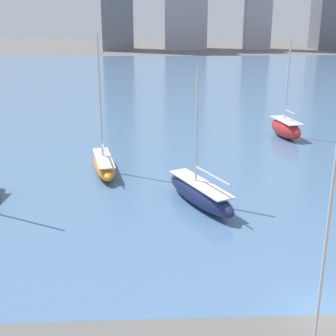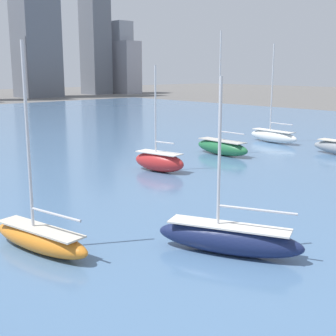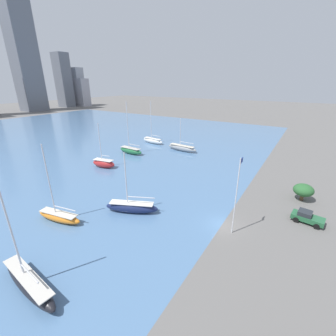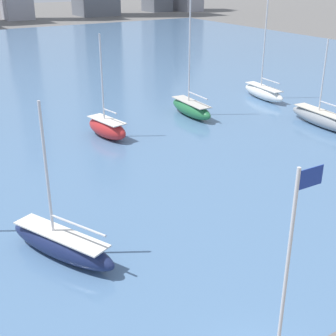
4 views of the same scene
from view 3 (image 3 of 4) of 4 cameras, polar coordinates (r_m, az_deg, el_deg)
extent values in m
plane|color=#605E5B|center=(35.67, 13.51, -13.88)|extent=(500.00, 500.00, 0.00)
cube|color=#4C7099|center=(85.60, -36.77, 3.24)|extent=(180.00, 140.00, 0.00)
cylinder|color=silver|center=(31.55, 16.86, -7.27)|extent=(0.14, 0.14, 11.19)
cube|color=#1E3899|center=(30.13, 18.20, 1.81)|extent=(1.10, 0.03, 0.70)
cylinder|color=#4C3823|center=(47.62, 30.83, -6.49)|extent=(0.61, 0.61, 0.92)
ellipsoid|color=#285B2D|center=(47.01, 31.17, -4.82)|extent=(3.38, 3.38, 2.16)
cube|color=slate|center=(198.48, -32.63, 22.43)|extent=(14.75, 13.72, 70.47)
cube|color=slate|center=(216.47, -25.01, 19.47)|extent=(9.23, 11.15, 41.91)
cube|color=#9E9EA8|center=(219.34, -21.01, 17.47)|extent=(8.44, 11.37, 22.72)
cube|color=#8E939E|center=(224.02, -21.97, 18.53)|extent=(7.75, 10.87, 31.46)
ellipsoid|color=#B72828|center=(58.20, -16.01, 1.10)|extent=(3.20, 6.47, 2.05)
cube|color=silver|center=(57.88, -16.10, 2.00)|extent=(2.63, 5.31, 0.10)
cube|color=#2D2D33|center=(58.38, -15.95, 0.58)|extent=(0.36, 1.12, 0.92)
cylinder|color=silver|center=(56.92, -16.93, 6.37)|extent=(0.18, 0.18, 8.97)
cylinder|color=silver|center=(57.10, -15.63, 3.01)|extent=(0.57, 2.39, 0.14)
ellipsoid|color=#19234C|center=(37.69, -9.18, -9.87)|extent=(5.31, 8.66, 1.77)
cube|color=silver|center=(37.27, -9.25, -8.77)|extent=(4.36, 7.10, 0.10)
cube|color=#2D2D33|center=(37.94, -9.13, -10.50)|extent=(0.80, 1.49, 0.80)
cylinder|color=silver|center=(35.55, -10.66, -2.66)|extent=(0.18, 0.18, 8.47)
cylinder|color=silver|center=(36.32, -6.93, -7.41)|extent=(2.00, 4.14, 0.14)
ellipsoid|color=orange|center=(38.93, -25.91, -11.11)|extent=(3.19, 8.02, 1.47)
cube|color=beige|center=(38.60, -26.08, -10.24)|extent=(2.62, 6.57, 0.10)
cube|color=#2D2D33|center=(39.14, -25.82, -11.61)|extent=(0.42, 1.41, 0.66)
cylinder|color=silver|center=(36.72, -28.04, -2.72)|extent=(0.18, 0.18, 10.70)
cylinder|color=silver|center=(37.06, -24.78, -9.28)|extent=(0.91, 4.06, 0.14)
ellipsoid|color=black|center=(29.55, -31.86, -23.46)|extent=(2.76, 10.51, 1.66)
cube|color=#BCB7AD|center=(29.05, -32.18, -22.33)|extent=(2.27, 8.62, 0.10)
cube|color=#2D2D33|center=(29.85, -31.68, -24.10)|extent=(0.33, 1.88, 0.75)
cylinder|color=silver|center=(26.26, -35.43, -11.31)|extent=(0.18, 0.18, 12.15)
cylinder|color=silver|center=(27.50, -31.77, -21.76)|extent=(0.48, 3.72, 0.14)
ellipsoid|color=white|center=(78.68, -3.88, 6.90)|extent=(2.73, 8.66, 1.80)
cube|color=silver|center=(78.48, -3.90, 7.51)|extent=(2.24, 7.10, 0.10)
cube|color=#2D2D33|center=(78.80, -3.87, 6.55)|extent=(0.32, 1.54, 0.81)
cylinder|color=silver|center=(77.68, -4.37, 12.05)|extent=(0.18, 0.18, 12.38)
cylinder|color=silver|center=(77.32, -3.15, 8.19)|extent=(0.57, 4.03, 0.14)
ellipsoid|color=#236B3D|center=(67.74, -9.44, 4.35)|extent=(2.47, 8.34, 1.87)
cube|color=#BCB7AD|center=(67.50, -9.49, 5.07)|extent=(2.02, 6.84, 0.10)
cube|color=#2D2D33|center=(67.89, -9.42, 3.94)|extent=(0.22, 1.49, 0.84)
cylinder|color=silver|center=(66.43, -10.23, 10.71)|extent=(0.18, 0.18, 13.32)
cylinder|color=silver|center=(66.21, -8.62, 5.84)|extent=(0.32, 4.19, 0.14)
ellipsoid|color=gray|center=(69.83, 3.59, 5.07)|extent=(2.78, 10.24, 1.79)
cube|color=beige|center=(69.60, 3.61, 5.74)|extent=(2.28, 8.39, 0.10)
cube|color=#2D2D33|center=(69.97, 3.58, 4.68)|extent=(0.30, 1.83, 0.81)
cylinder|color=silver|center=(69.04, 3.16, 9.15)|extent=(0.18, 0.18, 8.15)
cylinder|color=silver|center=(68.46, 4.79, 6.44)|extent=(0.52, 4.80, 0.14)
cube|color=#235B38|center=(40.83, 31.95, -10.73)|extent=(2.58, 4.61, 0.72)
cube|color=#23282D|center=(40.54, 31.47, -9.73)|extent=(2.01, 2.06, 0.65)
cylinder|color=black|center=(40.20, 29.70, -11.35)|extent=(0.38, 0.83, 0.80)
cylinder|color=black|center=(42.00, 30.26, -10.07)|extent=(0.38, 0.83, 0.80)
cylinder|color=black|center=(40.05, 33.53, -12.31)|extent=(0.38, 0.83, 0.80)
cylinder|color=black|center=(41.86, 33.92, -10.97)|extent=(0.38, 0.83, 0.80)
camera|label=1|loc=(23.44, 56.85, -4.19)|focal=50.00mm
camera|label=2|loc=(11.61, -16.38, -35.14)|focal=50.00mm
camera|label=4|loc=(16.96, 42.74, 5.48)|focal=50.00mm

